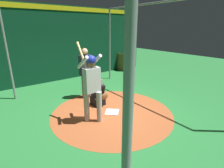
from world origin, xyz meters
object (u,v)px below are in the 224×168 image
(home_plate, at_px, (112,112))
(umpire, at_px, (86,70))
(batter, at_px, (92,82))
(baseball_0, at_px, (127,104))
(catcher, at_px, (98,95))
(bat_rack, at_px, (120,62))

(home_plate, height_order, umpire, umpire)
(batter, relative_size, baseball_0, 30.00)
(home_plate, xyz_separation_m, batter, (0.08, -0.75, 1.16))
(catcher, distance_m, bat_rack, 5.26)
(umpire, relative_size, bat_rack, 1.77)
(batter, xyz_separation_m, bat_rack, (-4.33, 4.61, -0.68))
(catcher, bearing_deg, bat_rack, 132.25)
(batter, distance_m, baseball_0, 1.86)
(home_plate, distance_m, batter, 1.38)
(batter, height_order, baseball_0, batter)
(home_plate, xyz_separation_m, umpire, (-1.57, -0.03, 1.06))
(catcher, distance_m, baseball_0, 1.03)
(catcher, height_order, baseball_0, catcher)
(catcher, height_order, umpire, umpire)
(home_plate, relative_size, umpire, 0.22)
(home_plate, distance_m, bat_rack, 5.76)
(catcher, bearing_deg, home_plate, 3.11)
(batter, bearing_deg, catcher, 138.01)
(home_plate, distance_m, umpire, 1.89)
(batter, height_order, catcher, batter)
(home_plate, distance_m, catcher, 0.80)
(umpire, relative_size, baseball_0, 25.38)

